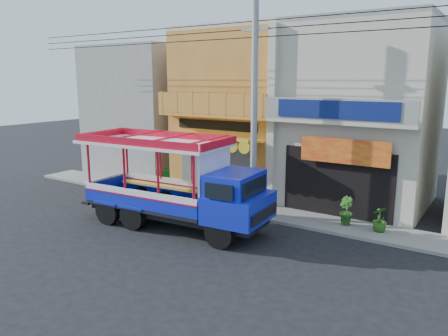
# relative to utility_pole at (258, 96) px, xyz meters

# --- Properties ---
(ground) EXTENTS (90.00, 90.00, 0.00)m
(ground) POSITION_rel_utility_pole_xyz_m (0.85, -3.30, -5.03)
(ground) COLOR black
(ground) RESTS_ON ground
(sidewalk) EXTENTS (30.00, 2.00, 0.12)m
(sidewalk) POSITION_rel_utility_pole_xyz_m (0.85, 0.70, -4.97)
(sidewalk) COLOR slate
(sidewalk) RESTS_ON ground
(shophouse_left) EXTENTS (6.00, 7.50, 8.24)m
(shophouse_left) POSITION_rel_utility_pole_xyz_m (-3.15, 4.66, -0.92)
(shophouse_left) COLOR #BB6F29
(shophouse_left) RESTS_ON ground
(shophouse_right) EXTENTS (6.00, 6.75, 8.24)m
(shophouse_right) POSITION_rel_utility_pole_xyz_m (2.85, 4.66, -0.93)
(shophouse_right) COLOR beige
(shophouse_right) RESTS_ON ground
(party_pilaster) EXTENTS (0.35, 0.30, 8.00)m
(party_pilaster) POSITION_rel_utility_pole_xyz_m (-0.15, 1.55, -1.03)
(party_pilaster) COLOR beige
(party_pilaster) RESTS_ON ground
(filler_building_left) EXTENTS (6.00, 6.00, 7.60)m
(filler_building_left) POSITION_rel_utility_pole_xyz_m (-10.15, 4.70, -1.23)
(filler_building_left) COLOR gray
(filler_building_left) RESTS_ON ground
(utility_pole) EXTENTS (28.00, 0.26, 9.00)m
(utility_pole) POSITION_rel_utility_pole_xyz_m (0.00, 0.00, 0.00)
(utility_pole) COLOR gray
(utility_pole) RESTS_ON ground
(songthaew_truck) EXTENTS (7.86, 3.03, 3.60)m
(songthaew_truck) POSITION_rel_utility_pole_xyz_m (-1.48, -2.81, -3.30)
(songthaew_truck) COLOR black
(songthaew_truck) RESTS_ON ground
(green_sign) EXTENTS (0.70, 0.55, 1.11)m
(green_sign) POSITION_rel_utility_pole_xyz_m (-5.77, 0.72, -4.45)
(green_sign) COLOR black
(green_sign) RESTS_ON sidewalk
(potted_plant_b) EXTENTS (0.78, 0.78, 1.11)m
(potted_plant_b) POSITION_rel_utility_pole_xyz_m (3.54, 0.79, -4.36)
(potted_plant_b) COLOR #265718
(potted_plant_b) RESTS_ON sidewalk
(potted_plant_c) EXTENTS (0.74, 0.74, 0.95)m
(potted_plant_c) POSITION_rel_utility_pole_xyz_m (4.87, 0.71, -4.44)
(potted_plant_c) COLOR #265718
(potted_plant_c) RESTS_ON sidewalk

